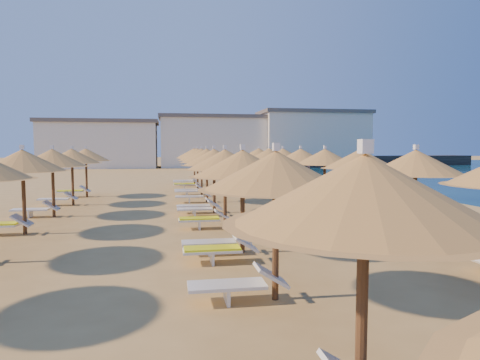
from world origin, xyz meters
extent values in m
plane|color=tan|center=(0.00, 0.00, 0.00)|extent=(220.00, 220.00, 0.00)
cube|color=black|center=(28.31, 45.38, 0.75)|extent=(30.24, 9.21, 1.50)
cube|color=white|center=(-13.55, 45.84, 3.00)|extent=(15.00, 8.00, 6.00)
cube|color=#59514C|center=(-13.55, 45.84, 6.25)|extent=(15.60, 8.48, 0.50)
cube|color=white|center=(2.09, 46.27, 3.40)|extent=(15.00, 8.00, 6.80)
cube|color=#59514C|center=(2.09, 46.27, 7.05)|extent=(15.60, 8.48, 0.50)
cube|color=white|center=(16.58, 45.34, 3.80)|extent=(15.00, 8.00, 7.60)
cube|color=#59514C|center=(16.58, 45.34, 7.85)|extent=(15.60, 8.48, 0.50)
cylinder|color=brown|center=(2.44, -4.32, 1.14)|extent=(0.12, 0.12, 2.29)
cone|color=#A4762F|center=(2.44, -4.32, 2.39)|extent=(2.63, 2.63, 0.70)
cone|color=#A4762F|center=(2.44, -4.32, 2.10)|extent=(2.84, 2.84, 0.12)
cube|color=white|center=(2.44, -4.32, 2.81)|extent=(0.12, 0.12, 0.14)
cylinder|color=brown|center=(2.44, -0.79, 1.14)|extent=(0.12, 0.12, 2.29)
cone|color=#A4762F|center=(2.44, -0.79, 2.39)|extent=(2.63, 2.63, 0.70)
cone|color=#A4762F|center=(2.44, -0.79, 2.10)|extent=(2.84, 2.84, 0.12)
cube|color=white|center=(2.44, -0.79, 2.81)|extent=(0.12, 0.12, 0.14)
cylinder|color=brown|center=(2.44, 2.75, 1.14)|extent=(0.12, 0.12, 2.29)
cone|color=#A4762F|center=(2.44, 2.75, 2.39)|extent=(2.63, 2.63, 0.70)
cone|color=#A4762F|center=(2.44, 2.75, 2.10)|extent=(2.84, 2.84, 0.12)
cube|color=white|center=(2.44, 2.75, 2.81)|extent=(0.12, 0.12, 0.14)
cylinder|color=brown|center=(2.44, 6.28, 1.14)|extent=(0.12, 0.12, 2.29)
cone|color=#A4762F|center=(2.44, 6.28, 2.39)|extent=(2.63, 2.63, 0.70)
cone|color=#A4762F|center=(2.44, 6.28, 2.10)|extent=(2.84, 2.84, 0.12)
cube|color=white|center=(2.44, 6.28, 2.81)|extent=(0.12, 0.12, 0.14)
cylinder|color=brown|center=(2.44, 9.82, 1.14)|extent=(0.12, 0.12, 2.29)
cone|color=#A4762F|center=(2.44, 9.82, 2.39)|extent=(2.63, 2.63, 0.70)
cone|color=#A4762F|center=(2.44, 9.82, 2.10)|extent=(2.84, 2.84, 0.12)
cube|color=white|center=(2.44, 9.82, 2.81)|extent=(0.12, 0.12, 0.14)
cylinder|color=brown|center=(2.44, 13.36, 1.14)|extent=(0.12, 0.12, 2.29)
cone|color=#A4762F|center=(2.44, 13.36, 2.39)|extent=(2.63, 2.63, 0.70)
cone|color=#A4762F|center=(2.44, 13.36, 2.10)|extent=(2.84, 2.84, 0.12)
cube|color=white|center=(2.44, 13.36, 2.81)|extent=(0.12, 0.12, 0.14)
cylinder|color=brown|center=(2.44, 16.89, 1.14)|extent=(0.12, 0.12, 2.29)
cone|color=#A4762F|center=(2.44, 16.89, 2.39)|extent=(2.63, 2.63, 0.70)
cone|color=#A4762F|center=(2.44, 16.89, 2.10)|extent=(2.84, 2.84, 0.12)
cube|color=white|center=(2.44, 16.89, 2.81)|extent=(0.12, 0.12, 0.14)
cylinder|color=brown|center=(-2.49, -11.40, 1.14)|extent=(0.12, 0.12, 2.29)
cone|color=#A4762F|center=(-2.49, -11.40, 2.39)|extent=(2.63, 2.63, 0.70)
cone|color=#A4762F|center=(-2.49, -11.40, 2.10)|extent=(2.84, 2.84, 0.12)
cube|color=white|center=(-2.49, -11.40, 2.81)|extent=(0.12, 0.12, 0.14)
cylinder|color=brown|center=(-2.49, -7.86, 1.14)|extent=(0.12, 0.12, 2.29)
cone|color=#A4762F|center=(-2.49, -7.86, 2.39)|extent=(2.63, 2.63, 0.70)
cone|color=#A4762F|center=(-2.49, -7.86, 2.10)|extent=(2.84, 2.84, 0.12)
cube|color=white|center=(-2.49, -7.86, 2.81)|extent=(0.12, 0.12, 0.14)
cylinder|color=brown|center=(-2.49, -4.32, 1.14)|extent=(0.12, 0.12, 2.29)
cone|color=#A4762F|center=(-2.49, -4.32, 2.39)|extent=(2.63, 2.63, 0.70)
cone|color=#A4762F|center=(-2.49, -4.32, 2.10)|extent=(2.84, 2.84, 0.12)
cube|color=white|center=(-2.49, -4.32, 2.81)|extent=(0.12, 0.12, 0.14)
cylinder|color=brown|center=(-2.49, -0.79, 1.14)|extent=(0.12, 0.12, 2.29)
cone|color=#A4762F|center=(-2.49, -0.79, 2.39)|extent=(2.63, 2.63, 0.70)
cone|color=#A4762F|center=(-2.49, -0.79, 2.10)|extent=(2.84, 2.84, 0.12)
cube|color=white|center=(-2.49, -0.79, 2.81)|extent=(0.12, 0.12, 0.14)
cylinder|color=brown|center=(-2.49, 2.75, 1.14)|extent=(0.12, 0.12, 2.29)
cone|color=#A4762F|center=(-2.49, 2.75, 2.39)|extent=(2.63, 2.63, 0.70)
cone|color=#A4762F|center=(-2.49, 2.75, 2.10)|extent=(2.84, 2.84, 0.12)
cube|color=white|center=(-2.49, 2.75, 2.81)|extent=(0.12, 0.12, 0.14)
cylinder|color=brown|center=(-2.49, 6.28, 1.14)|extent=(0.12, 0.12, 2.29)
cone|color=#A4762F|center=(-2.49, 6.28, 2.39)|extent=(2.63, 2.63, 0.70)
cone|color=#A4762F|center=(-2.49, 6.28, 2.10)|extent=(2.84, 2.84, 0.12)
cube|color=white|center=(-2.49, 6.28, 2.81)|extent=(0.12, 0.12, 0.14)
cylinder|color=brown|center=(-2.49, 9.82, 1.14)|extent=(0.12, 0.12, 2.29)
cone|color=#A4762F|center=(-2.49, 9.82, 2.39)|extent=(2.63, 2.63, 0.70)
cone|color=#A4762F|center=(-2.49, 9.82, 2.10)|extent=(2.84, 2.84, 0.12)
cube|color=white|center=(-2.49, 9.82, 2.81)|extent=(0.12, 0.12, 0.14)
cylinder|color=brown|center=(-2.49, 13.36, 1.14)|extent=(0.12, 0.12, 2.29)
cone|color=#A4762F|center=(-2.49, 13.36, 2.39)|extent=(2.63, 2.63, 0.70)
cone|color=#A4762F|center=(-2.49, 13.36, 2.10)|extent=(2.84, 2.84, 0.12)
cube|color=white|center=(-2.49, 13.36, 2.81)|extent=(0.12, 0.12, 0.14)
cylinder|color=brown|center=(-2.49, 16.89, 1.14)|extent=(0.12, 0.12, 2.29)
cone|color=#A4762F|center=(-2.49, 16.89, 2.39)|extent=(2.63, 2.63, 0.70)
cone|color=#A4762F|center=(-2.49, 16.89, 2.10)|extent=(2.84, 2.84, 0.12)
cube|color=white|center=(-2.49, 16.89, 2.81)|extent=(0.12, 0.12, 0.14)
cylinder|color=brown|center=(-8.99, -0.79, 1.14)|extent=(0.12, 0.12, 2.29)
cone|color=#A4762F|center=(-8.99, -0.79, 2.39)|extent=(2.63, 2.63, 0.70)
cone|color=#A4762F|center=(-8.99, -0.79, 2.10)|extent=(2.84, 2.84, 0.12)
cube|color=white|center=(-8.99, -0.79, 2.81)|extent=(0.12, 0.12, 0.14)
cylinder|color=brown|center=(-8.99, 2.75, 1.14)|extent=(0.12, 0.12, 2.29)
cone|color=#A4762F|center=(-8.99, 2.75, 2.39)|extent=(2.63, 2.63, 0.70)
cone|color=#A4762F|center=(-8.99, 2.75, 2.10)|extent=(2.84, 2.84, 0.12)
cube|color=white|center=(-8.99, 2.75, 2.81)|extent=(0.12, 0.12, 0.14)
cylinder|color=brown|center=(-8.99, 6.28, 1.14)|extent=(0.12, 0.12, 2.29)
cone|color=#A4762F|center=(-8.99, 6.28, 2.39)|extent=(2.63, 2.63, 0.70)
cone|color=#A4762F|center=(-8.99, 6.28, 2.10)|extent=(2.84, 2.84, 0.12)
cube|color=white|center=(-8.99, 6.28, 2.81)|extent=(0.12, 0.12, 0.14)
cylinder|color=brown|center=(-8.99, 9.82, 1.14)|extent=(0.12, 0.12, 2.29)
cone|color=#A4762F|center=(-8.99, 9.82, 2.39)|extent=(2.63, 2.63, 0.70)
cone|color=#A4762F|center=(-8.99, 9.82, 2.10)|extent=(2.84, 2.84, 0.12)
cube|color=white|center=(-8.99, 9.82, 2.81)|extent=(0.12, 0.12, 0.14)
cube|color=white|center=(-3.39, -7.86, 0.32)|extent=(1.41, 0.58, 0.06)
cube|color=white|center=(-3.39, -7.86, 0.16)|extent=(0.06, 0.53, 0.32)
cube|color=white|center=(-2.57, -7.86, 0.46)|extent=(0.58, 0.58, 0.40)
cube|color=white|center=(3.34, -4.32, 0.32)|extent=(1.41, 0.58, 0.06)
cube|color=white|center=(3.34, -4.32, 0.16)|extent=(0.06, 0.53, 0.32)
cube|color=white|center=(2.52, -4.32, 0.46)|extent=(0.58, 0.58, 0.40)
cube|color=white|center=(-3.39, -4.32, 0.32)|extent=(1.41, 0.58, 0.06)
cube|color=white|center=(-3.39, -4.32, 0.16)|extent=(0.06, 0.53, 0.32)
cube|color=white|center=(-2.57, -4.32, 0.46)|extent=(0.58, 0.58, 0.40)
cube|color=white|center=(-3.39, -5.22, 0.32)|extent=(1.41, 0.58, 0.06)
cube|color=white|center=(-3.39, -5.22, 0.16)|extent=(0.06, 0.53, 0.32)
cube|color=white|center=(-2.57, -5.22, 0.46)|extent=(0.58, 0.58, 0.40)
cube|color=#F0FF1A|center=(-3.39, -5.22, 0.38)|extent=(1.35, 0.54, 0.05)
cube|color=white|center=(3.34, -0.79, 0.32)|extent=(1.41, 0.58, 0.06)
cube|color=white|center=(3.34, -0.79, 0.16)|extent=(0.06, 0.53, 0.32)
cube|color=white|center=(2.52, -0.79, 0.46)|extent=(0.58, 0.58, 0.40)
cube|color=#F0FF1A|center=(3.34, -0.79, 0.38)|extent=(1.35, 0.54, 0.05)
cube|color=white|center=(3.34, 0.11, 0.32)|extent=(1.41, 0.58, 0.06)
cube|color=white|center=(3.34, 0.11, 0.16)|extent=(0.06, 0.53, 0.32)
cube|color=white|center=(2.52, 0.11, 0.46)|extent=(0.58, 0.58, 0.40)
cube|color=white|center=(-3.39, -0.79, 0.32)|extent=(1.41, 0.58, 0.06)
cube|color=white|center=(-3.39, -0.79, 0.16)|extent=(0.06, 0.53, 0.32)
cube|color=white|center=(-2.57, -0.79, 0.46)|extent=(0.58, 0.58, 0.40)
cube|color=#F0FF1A|center=(-3.39, -0.79, 0.38)|extent=(1.35, 0.54, 0.05)
cube|color=white|center=(3.34, 2.75, 0.32)|extent=(1.41, 0.58, 0.06)
cube|color=white|center=(3.34, 2.75, 0.16)|extent=(0.06, 0.53, 0.32)
cube|color=white|center=(2.52, 2.75, 0.46)|extent=(0.58, 0.58, 0.40)
cube|color=white|center=(-3.39, 2.75, 0.32)|extent=(1.41, 0.58, 0.06)
cube|color=white|center=(-3.39, 2.75, 0.16)|extent=(0.06, 0.53, 0.32)
cube|color=white|center=(-2.57, 2.75, 0.46)|extent=(0.58, 0.58, 0.40)
cube|color=white|center=(-3.39, 1.85, 0.32)|extent=(1.41, 0.58, 0.06)
cube|color=white|center=(-3.39, 1.85, 0.16)|extent=(0.06, 0.53, 0.32)
cube|color=white|center=(-2.57, 1.85, 0.46)|extent=(0.58, 0.58, 0.40)
cube|color=white|center=(3.34, 6.28, 0.32)|extent=(1.41, 0.58, 0.06)
cube|color=white|center=(3.34, 6.28, 0.16)|extent=(0.06, 0.53, 0.32)
cube|color=white|center=(2.52, 6.28, 0.46)|extent=(0.58, 0.58, 0.40)
cube|color=white|center=(3.34, 7.18, 0.32)|extent=(1.41, 0.58, 0.06)
cube|color=white|center=(3.34, 7.18, 0.16)|extent=(0.06, 0.53, 0.32)
cube|color=white|center=(2.52, 7.18, 0.46)|extent=(0.58, 0.58, 0.40)
cube|color=white|center=(-3.39, 6.28, 0.32)|extent=(1.41, 0.58, 0.06)
cube|color=white|center=(-3.39, 6.28, 0.16)|extent=(0.06, 0.53, 0.32)
cube|color=white|center=(-2.57, 6.28, 0.46)|extent=(0.58, 0.58, 0.40)
cube|color=white|center=(3.34, 9.82, 0.32)|extent=(1.41, 0.58, 0.06)
cube|color=white|center=(3.34, 9.82, 0.16)|extent=(0.06, 0.53, 0.32)
cube|color=white|center=(2.52, 9.82, 0.46)|extent=(0.58, 0.58, 0.40)
cube|color=#F0FF1A|center=(3.34, 9.82, 0.38)|extent=(1.35, 0.54, 0.05)
cube|color=white|center=(-3.39, 9.82, 0.32)|extent=(1.41, 0.58, 0.06)
cube|color=white|center=(-3.39, 9.82, 0.16)|extent=(0.06, 0.53, 0.32)
cube|color=white|center=(-2.57, 9.82, 0.46)|extent=(0.58, 0.58, 0.40)
cube|color=white|center=(-3.39, 8.92, 0.32)|extent=(1.41, 0.58, 0.06)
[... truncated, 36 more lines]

